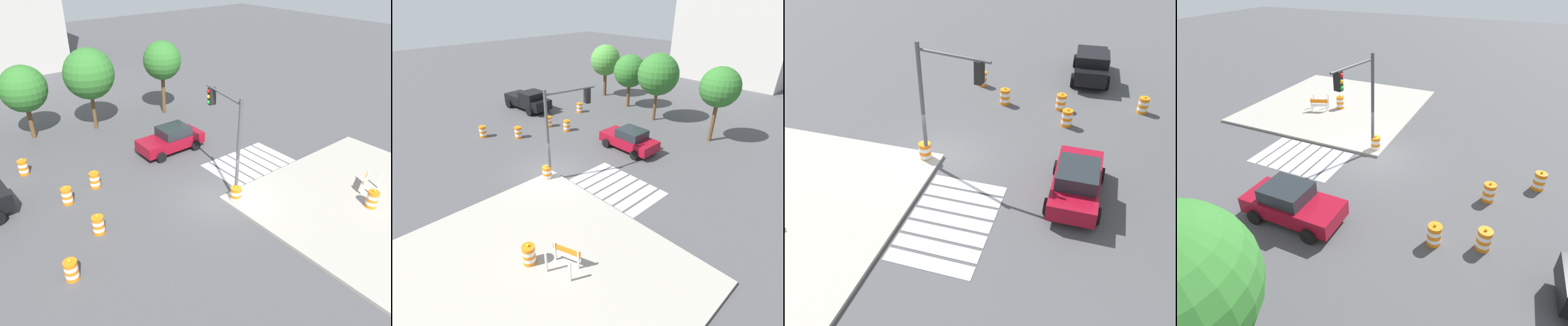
{
  "view_description": "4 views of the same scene",
  "coord_description": "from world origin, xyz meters",
  "views": [
    {
      "loc": [
        -11.19,
        -12.25,
        11.54
      ],
      "look_at": [
        0.31,
        2.45,
        1.0
      ],
      "focal_mm": 34.7,
      "sensor_mm": 36.0,
      "label": 1
    },
    {
      "loc": [
        13.94,
        -10.01,
        10.13
      ],
      "look_at": [
        1.96,
        1.32,
        0.99
      ],
      "focal_mm": 28.07,
      "sensor_mm": 36.0,
      "label": 2
    },
    {
      "loc": [
        14.77,
        6.21,
        10.78
      ],
      "look_at": [
        1.92,
        2.35,
        1.41
      ],
      "focal_mm": 37.45,
      "sensor_mm": 36.0,
      "label": 3
    },
    {
      "loc": [
        -6.36,
        14.58,
        9.39
      ],
      "look_at": [
        -0.45,
        1.71,
        0.73
      ],
      "focal_mm": 29.77,
      "sensor_mm": 36.0,
      "label": 4
    }
  ],
  "objects": [
    {
      "name": "traffic_barrel_lane_center",
      "position": [
        -6.47,
        4.6,
        0.45
      ],
      "size": [
        0.56,
        0.56,
        1.02
      ],
      "color": "orange",
      "rests_on": "ground"
    },
    {
      "name": "sidewalk_corner",
      "position": [
        6.0,
        -6.0,
        0.07
      ],
      "size": [
        12.0,
        12.0,
        0.15
      ],
      "primitive_type": "cube",
      "color": "#9E998E",
      "rests_on": "ground"
    },
    {
      "name": "crosswalk_stripes",
      "position": [
        4.0,
        1.8,
        0.01
      ],
      "size": [
        5.1,
        3.2,
        0.02
      ],
      "color": "silver",
      "rests_on": "ground"
    },
    {
      "name": "traffic_barrel_near_corner",
      "position": [
        0.47,
        -0.73,
        0.45
      ],
      "size": [
        0.56,
        0.56,
        1.02
      ],
      "color": "orange",
      "rests_on": "ground"
    },
    {
      "name": "traffic_barrel_on_sidewalk",
      "position": [
        5.48,
        -5.41,
        0.6
      ],
      "size": [
        0.56,
        0.56,
        1.02
      ],
      "color": "orange",
      "rests_on": "sidewalk_corner"
    },
    {
      "name": "traffic_barrel_crosswalk_end",
      "position": [
        -4.67,
        5.15,
        0.45
      ],
      "size": [
        0.56,
        0.56,
        1.02
      ],
      "color": "orange",
      "rests_on": "ground"
    },
    {
      "name": "traffic_light_pole",
      "position": [
        0.79,
        0.52,
        3.91
      ],
      "size": [
        0.79,
        3.25,
        5.5
      ],
      "color": "#4C4C51",
      "rests_on": "sidewalk_corner"
    },
    {
      "name": "sports_car",
      "position": [
        1.22,
        6.2,
        0.81
      ],
      "size": [
        4.31,
        2.16,
        1.63
      ],
      "color": "maroon",
      "rests_on": "ground"
    },
    {
      "name": "construction_barricade",
      "position": [
        6.68,
        -4.45,
        0.72
      ],
      "size": [
        1.43,
        1.16,
        1.0
      ],
      "color": "silver",
      "rests_on": "sidewalk_corner"
    },
    {
      "name": "traffic_barrel_far_curb",
      "position": [
        -8.32,
        -0.57,
        0.45
      ],
      "size": [
        0.56,
        0.56,
        1.02
      ],
      "color": "orange",
      "rests_on": "ground"
    },
    {
      "name": "ground_plane",
      "position": [
        0.0,
        0.0,
        0.0
      ],
      "size": [
        120.0,
        120.0,
        0.0
      ],
      "primitive_type": "plane",
      "color": "#474749"
    },
    {
      "name": "traffic_barrel_median_near",
      "position": [
        -6.22,
        1.4,
        0.45
      ],
      "size": [
        0.56,
        0.56,
        1.02
      ],
      "color": "orange",
      "rests_on": "ground"
    }
  ]
}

